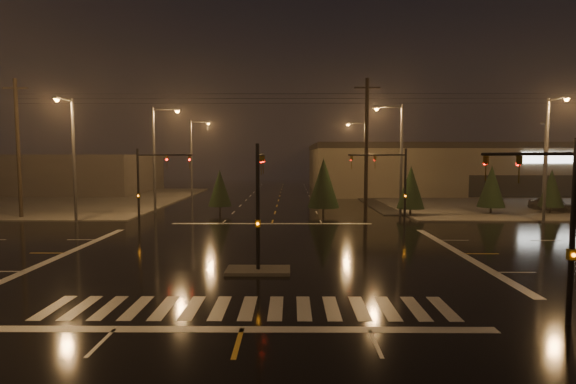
% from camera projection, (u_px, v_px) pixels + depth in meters
% --- Properties ---
extents(ground, '(140.00, 140.00, 0.00)m').
position_uv_depth(ground, '(263.00, 253.00, 25.03)').
color(ground, black).
rests_on(ground, ground).
extents(sidewalk_ne, '(36.00, 36.00, 0.12)m').
position_uv_depth(sidewalk_ne, '(524.00, 200.00, 54.72)').
color(sidewalk_ne, '#403E39').
rests_on(sidewalk_ne, ground).
extents(sidewalk_nw, '(36.00, 36.00, 0.12)m').
position_uv_depth(sidewalk_nw, '(35.00, 200.00, 55.13)').
color(sidewalk_nw, '#403E39').
rests_on(sidewalk_nw, ground).
extents(median_island, '(3.00, 1.60, 0.15)m').
position_uv_depth(median_island, '(258.00, 270.00, 21.03)').
color(median_island, '#403E39').
rests_on(median_island, ground).
extents(crosswalk, '(15.00, 2.60, 0.01)m').
position_uv_depth(crosswalk, '(248.00, 308.00, 16.06)').
color(crosswalk, beige).
rests_on(crosswalk, ground).
extents(stop_bar_near, '(16.00, 0.50, 0.01)m').
position_uv_depth(stop_bar_near, '(242.00, 329.00, 14.06)').
color(stop_bar_near, beige).
rests_on(stop_bar_near, ground).
extents(stop_bar_far, '(16.00, 0.50, 0.01)m').
position_uv_depth(stop_bar_far, '(272.00, 224.00, 35.99)').
color(stop_bar_far, beige).
rests_on(stop_bar_far, ground).
extents(parking_lot, '(50.00, 24.00, 0.08)m').
position_uv_depth(parking_lot, '(576.00, 202.00, 52.69)').
color(parking_lot, black).
rests_on(parking_lot, ground).
extents(retail_building, '(60.20, 28.30, 7.20)m').
position_uv_depth(retail_building, '(504.00, 166.00, 70.32)').
color(retail_building, '#6D604D').
rests_on(retail_building, ground).
extents(commercial_block, '(30.00, 18.00, 5.60)m').
position_uv_depth(commercial_block, '(46.00, 174.00, 66.90)').
color(commercial_block, '#3A3533').
rests_on(commercial_block, ground).
extents(signal_mast_median, '(0.25, 4.59, 6.00)m').
position_uv_depth(signal_mast_median, '(259.00, 191.00, 21.66)').
color(signal_mast_median, black).
rests_on(signal_mast_median, ground).
extents(signal_mast_ne, '(4.84, 1.86, 6.00)m').
position_uv_depth(signal_mast_ne, '(394.00, 177.00, 34.76)').
color(signal_mast_ne, black).
rests_on(signal_mast_ne, ground).
extents(signal_mast_nw, '(4.84, 1.86, 6.00)m').
position_uv_depth(signal_mast_nw, '(149.00, 177.00, 34.89)').
color(signal_mast_nw, black).
rests_on(signal_mast_nw, ground).
extents(signal_mast_se, '(1.55, 3.87, 6.00)m').
position_uv_depth(signal_mast_se, '(551.00, 208.00, 14.94)').
color(signal_mast_se, black).
rests_on(signal_mast_se, ground).
extents(streetlight_1, '(2.77, 0.32, 10.00)m').
position_uv_depth(streetlight_1, '(157.00, 152.00, 42.58)').
color(streetlight_1, '#38383A').
rests_on(streetlight_1, ground).
extents(streetlight_2, '(2.77, 0.32, 10.00)m').
position_uv_depth(streetlight_2, '(194.00, 153.00, 58.52)').
color(streetlight_2, '#38383A').
rests_on(streetlight_2, ground).
extents(streetlight_3, '(2.77, 0.32, 10.00)m').
position_uv_depth(streetlight_3, '(398.00, 152.00, 40.43)').
color(streetlight_3, '#38383A').
rests_on(streetlight_3, ground).
extents(streetlight_4, '(2.77, 0.32, 10.00)m').
position_uv_depth(streetlight_4, '(363.00, 153.00, 60.37)').
color(streetlight_4, '#38383A').
rests_on(streetlight_4, ground).
extents(streetlight_5, '(0.32, 2.77, 10.00)m').
position_uv_depth(streetlight_5, '(72.00, 151.00, 35.82)').
color(streetlight_5, '#38383A').
rests_on(streetlight_5, ground).
extents(streetlight_6, '(0.32, 2.77, 10.00)m').
position_uv_depth(streetlight_6, '(549.00, 151.00, 35.56)').
color(streetlight_6, '#38383A').
rests_on(streetlight_6, ground).
extents(utility_pole_0, '(2.20, 0.32, 12.00)m').
position_uv_depth(utility_pole_0, '(18.00, 148.00, 38.64)').
color(utility_pole_0, black).
rests_on(utility_pole_0, ground).
extents(utility_pole_1, '(2.20, 0.32, 12.00)m').
position_uv_depth(utility_pole_1, '(366.00, 148.00, 38.43)').
color(utility_pole_1, black).
rests_on(utility_pole_1, ground).
extents(conifer_0, '(2.46, 2.46, 4.55)m').
position_uv_depth(conifer_0, '(411.00, 187.00, 40.40)').
color(conifer_0, black).
rests_on(conifer_0, ground).
extents(conifer_1, '(2.47, 2.47, 4.56)m').
position_uv_depth(conifer_1, '(491.00, 186.00, 41.50)').
color(conifer_1, black).
rests_on(conifer_1, ground).
extents(conifer_2, '(2.24, 2.24, 4.21)m').
position_uv_depth(conifer_2, '(551.00, 188.00, 41.75)').
color(conifer_2, black).
rests_on(conifer_2, ground).
extents(conifer_3, '(2.20, 2.20, 4.14)m').
position_uv_depth(conifer_3, '(220.00, 188.00, 42.29)').
color(conifer_3, black).
rests_on(conifer_3, ground).
extents(conifer_4, '(2.90, 2.90, 5.23)m').
position_uv_depth(conifer_4, '(324.00, 183.00, 41.09)').
color(conifer_4, black).
rests_on(conifer_4, ground).
extents(car_parked, '(3.68, 4.59, 1.47)m').
position_uv_depth(car_parked, '(553.00, 204.00, 43.66)').
color(car_parked, black).
rests_on(car_parked, ground).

